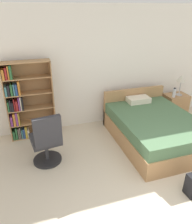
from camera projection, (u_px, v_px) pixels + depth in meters
wall_back at (107, 68)px, 4.87m from camera, size 9.00×0.06×2.60m
bookshelf at (24, 103)px, 4.40m from camera, size 0.93×0.27×1.61m
bed at (153, 128)px, 4.46m from camera, size 1.48×2.02×0.83m
office_chair at (47, 141)px, 3.69m from camera, size 0.54×0.62×1.01m
nightstand at (175, 106)px, 5.49m from camera, size 0.55×0.43×0.58m
table_lamp at (181, 80)px, 5.18m from camera, size 0.21×0.21×0.49m
water_bottle at (174, 93)px, 5.19m from camera, size 0.08×0.08×0.23m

